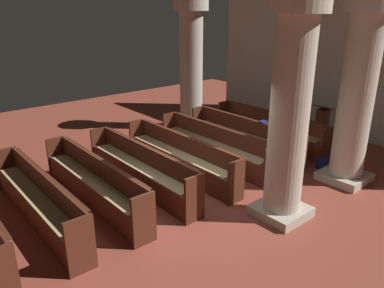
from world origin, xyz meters
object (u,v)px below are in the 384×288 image
(pew_row_2, at_px, (214,144))
(pillar_aisle_side, at_px, (357,92))
(pew_row_4, at_px, (140,166))
(hymn_book, at_px, (263,122))
(pillar_aisle_rear, at_px, (290,111))
(pew_row_5, at_px, (93,180))
(pillar_far_side, at_px, (191,65))
(pew_row_0, at_px, (269,127))
(pew_row_6, at_px, (38,197))
(kneeler_box_navy, at_px, (325,164))
(pew_row_1, at_px, (243,135))
(pew_row_3, at_px, (180,154))
(lectern, at_px, (321,126))

(pew_row_2, relative_size, pillar_aisle_side, 0.94)
(pew_row_4, distance_m, hymn_book, 3.48)
(pillar_aisle_rear, height_order, hymn_book, pillar_aisle_rear)
(pew_row_5, relative_size, pillar_far_side, 0.94)
(pillar_aisle_rear, bearing_deg, pew_row_0, 132.16)
(pew_row_6, distance_m, kneeler_box_navy, 6.41)
(pew_row_5, xyz_separation_m, pillar_aisle_rear, (2.66, 2.43, 1.51))
(kneeler_box_navy, bearing_deg, pillar_far_side, -176.43)
(pew_row_6, distance_m, pillar_aisle_side, 6.58)
(pew_row_1, xyz_separation_m, hymn_book, (0.48, 0.20, 0.43))
(pew_row_3, height_order, kneeler_box_navy, pew_row_3)
(kneeler_box_navy, bearing_deg, pew_row_0, 169.55)
(pew_row_3, height_order, pew_row_5, same)
(pew_row_4, relative_size, hymn_book, 18.56)
(pew_row_4, xyz_separation_m, pillar_aisle_side, (2.66, 3.68, 1.51))
(pew_row_1, height_order, kneeler_box_navy, pew_row_1)
(pew_row_0, bearing_deg, hymn_book, -61.15)
(pew_row_5, height_order, pew_row_6, same)
(pew_row_6, bearing_deg, pew_row_5, 90.00)
(pew_row_1, height_order, pillar_aisle_side, pillar_aisle_side)
(pillar_aisle_side, bearing_deg, hymn_book, -173.08)
(pillar_aisle_rear, relative_size, hymn_book, 19.76)
(pillar_aisle_side, xyz_separation_m, kneeler_box_navy, (-0.62, 0.24, -1.89))
(pillar_far_side, height_order, pillar_aisle_rear, same)
(pew_row_1, bearing_deg, pillar_aisle_side, 9.84)
(pew_row_2, distance_m, pillar_far_side, 3.36)
(pew_row_6, distance_m, pillar_far_side, 6.52)
(pew_row_0, distance_m, pillar_aisle_rear, 4.24)
(pew_row_1, bearing_deg, pillar_far_side, 171.12)
(hymn_book, bearing_deg, pew_row_1, -157.77)
(pew_row_2, relative_size, pillar_aisle_rear, 0.94)
(pew_row_3, xyz_separation_m, pillar_aisle_rear, (2.66, 0.28, 1.51))
(pillar_aisle_rear, height_order, lectern, pillar_aisle_rear)
(pew_row_3, relative_size, pew_row_6, 1.00)
(pew_row_1, relative_size, pew_row_3, 1.00)
(pillar_aisle_rear, bearing_deg, pew_row_2, 163.44)
(pew_row_1, relative_size, pillar_aisle_side, 0.94)
(pew_row_4, distance_m, pew_row_5, 1.07)
(pew_row_2, xyz_separation_m, pew_row_4, (0.00, -2.15, 0.00))
(pew_row_2, bearing_deg, pew_row_0, 90.00)
(pew_row_0, bearing_deg, lectern, 57.09)
(pew_row_2, relative_size, pew_row_6, 1.00)
(pillar_aisle_rear, bearing_deg, pew_row_3, -173.94)
(pillar_aisle_side, height_order, kneeler_box_navy, pillar_aisle_side)
(pillar_aisle_rear, bearing_deg, pew_row_5, -137.60)
(pew_row_4, relative_size, pillar_far_side, 0.94)
(pew_row_0, xyz_separation_m, pew_row_6, (0.00, -6.44, 0.00))
(pew_row_3, bearing_deg, pew_row_0, 90.00)
(pew_row_2, bearing_deg, pew_row_5, -90.00)
(pew_row_4, distance_m, pew_row_6, 2.15)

